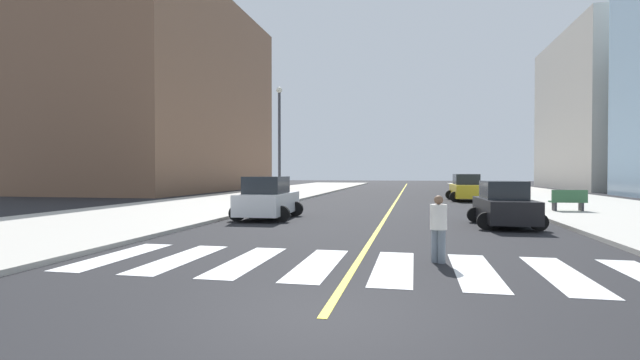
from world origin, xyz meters
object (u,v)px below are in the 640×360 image
(car_yellow_second, at_px, (466,188))
(pedestrian_crossing, at_px, (439,226))
(car_black_third, at_px, (504,205))
(park_bench, at_px, (568,201))
(car_white_nearest, at_px, (268,199))
(street_lamp, at_px, (279,134))

(car_yellow_second, relative_size, pedestrian_crossing, 2.82)
(car_black_third, distance_m, park_bench, 8.02)
(car_black_third, bearing_deg, pedestrian_crossing, 68.16)
(car_white_nearest, xyz_separation_m, street_lamp, (-2.91, 11.69, 4.04))
(car_white_nearest, bearing_deg, street_lamp, 102.42)
(pedestrian_crossing, relative_size, street_lamp, 0.20)
(pedestrian_crossing, bearing_deg, park_bench, 93.96)
(car_yellow_second, bearing_deg, car_white_nearest, 53.99)
(street_lamp, bearing_deg, car_white_nearest, -76.03)
(car_white_nearest, relative_size, car_black_third, 1.08)
(pedestrian_crossing, distance_m, street_lamp, 23.70)
(park_bench, distance_m, street_lamp, 19.21)
(park_bench, xyz_separation_m, street_lamp, (-17.76, 5.93, 4.29))
(car_white_nearest, distance_m, park_bench, 15.93)
(car_black_third, height_order, pedestrian_crossing, car_black_third)
(park_bench, relative_size, pedestrian_crossing, 1.11)
(park_bench, bearing_deg, car_white_nearest, 106.98)
(car_yellow_second, xyz_separation_m, car_black_third, (-0.32, -17.01, -0.09))
(car_white_nearest, bearing_deg, car_yellow_second, 54.70)
(car_yellow_second, height_order, park_bench, car_yellow_second)
(park_bench, distance_m, pedestrian_crossing, 16.76)
(car_yellow_second, bearing_deg, park_bench, 109.45)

